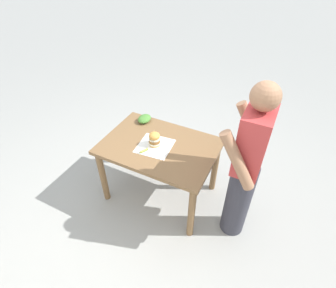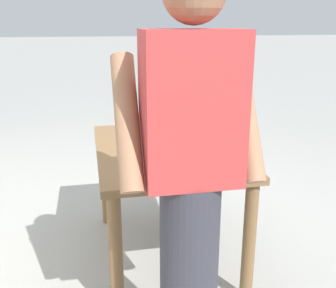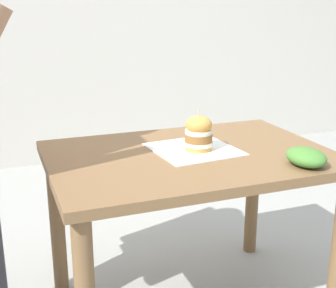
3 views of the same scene
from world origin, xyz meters
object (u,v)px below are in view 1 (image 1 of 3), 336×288
Objects in this scene: side_salad at (144,119)px; patio_table at (160,154)px; diner_across_table at (246,167)px; pickle_spear at (144,151)px; sandwich at (154,139)px.

patio_table is at bearing 49.56° from side_salad.
patio_table is 0.70× the size of diner_across_table.
pickle_spear is 0.54m from side_salad.
patio_table is 0.23m from pickle_spear.
sandwich is at bearing 44.02° from side_salad.
diner_across_table is (0.06, 0.94, 0.06)m from sandwich.
sandwich is (0.02, -0.05, 0.20)m from patio_table.
sandwich is at bearing 163.88° from pickle_spear.
patio_table is 13.15× the size of pickle_spear.
diner_across_table is (0.07, 0.89, 0.25)m from patio_table.
patio_table is 6.57× the size of side_salad.
pickle_spear is (0.15, -0.04, -0.06)m from sandwich.
side_salad reaches higher than pickle_spear.
pickle_spear is at bearing 29.97° from side_salad.
side_salad is at bearing -106.83° from diner_across_table.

